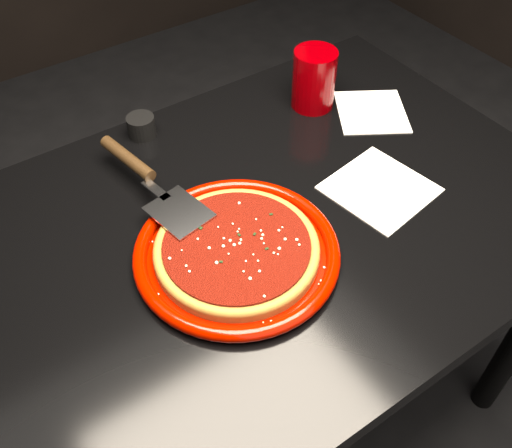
# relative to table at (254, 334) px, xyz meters

# --- Properties ---
(floor) EXTENTS (4.00, 4.00, 0.01)m
(floor) POSITION_rel_table_xyz_m (0.00, 0.00, -0.38)
(floor) COLOR black
(floor) RESTS_ON ground
(table) EXTENTS (1.20, 0.80, 0.75)m
(table) POSITION_rel_table_xyz_m (0.00, 0.00, 0.00)
(table) COLOR black
(table) RESTS_ON floor
(plate) EXTENTS (0.43, 0.43, 0.03)m
(plate) POSITION_rel_table_xyz_m (-0.07, -0.05, 0.39)
(plate) COLOR #850800
(plate) RESTS_ON table
(pizza_crust) EXTENTS (0.34, 0.34, 0.01)m
(pizza_crust) POSITION_rel_table_xyz_m (-0.07, -0.05, 0.39)
(pizza_crust) COLOR brown
(pizza_crust) RESTS_ON plate
(pizza_crust_rim) EXTENTS (0.34, 0.34, 0.02)m
(pizza_crust_rim) POSITION_rel_table_xyz_m (-0.07, -0.05, 0.40)
(pizza_crust_rim) COLOR brown
(pizza_crust_rim) RESTS_ON plate
(pizza_sauce) EXTENTS (0.30, 0.30, 0.01)m
(pizza_sauce) POSITION_rel_table_xyz_m (-0.07, -0.05, 0.40)
(pizza_sauce) COLOR #691309
(pizza_sauce) RESTS_ON plate
(parmesan_dusting) EXTENTS (0.24, 0.24, 0.01)m
(parmesan_dusting) POSITION_rel_table_xyz_m (-0.07, -0.05, 0.41)
(parmesan_dusting) COLOR beige
(parmesan_dusting) RESTS_ON plate
(basil_flecks) EXTENTS (0.22, 0.22, 0.00)m
(basil_flecks) POSITION_rel_table_xyz_m (-0.07, -0.05, 0.41)
(basil_flecks) COLOR black
(basil_flecks) RESTS_ON plate
(pizza_server) EXTENTS (0.16, 0.37, 0.03)m
(pizza_server) POSITION_rel_table_xyz_m (-0.12, 0.15, 0.42)
(pizza_server) COLOR silver
(pizza_server) RESTS_ON plate
(cup) EXTENTS (0.11, 0.11, 0.13)m
(cup) POSITION_rel_table_xyz_m (0.31, 0.22, 0.44)
(cup) COLOR #790003
(cup) RESTS_ON table
(napkin_a) EXTENTS (0.20, 0.20, 0.00)m
(napkin_a) POSITION_rel_table_xyz_m (0.25, -0.07, 0.38)
(napkin_a) COLOR white
(napkin_a) RESTS_ON table
(napkin_b) EXTENTS (0.21, 0.21, 0.00)m
(napkin_b) POSITION_rel_table_xyz_m (0.40, 0.13, 0.38)
(napkin_b) COLOR white
(napkin_b) RESTS_ON table
(ramekin) EXTENTS (0.07, 0.07, 0.04)m
(ramekin) POSITION_rel_table_xyz_m (-0.05, 0.34, 0.40)
(ramekin) COLOR black
(ramekin) RESTS_ON table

